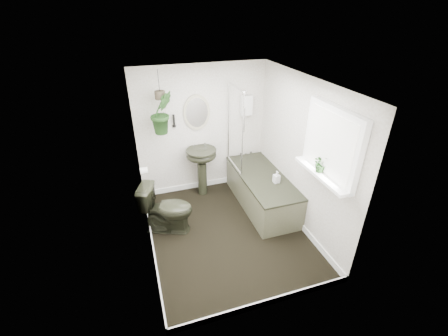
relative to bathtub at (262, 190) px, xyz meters
name	(u,v)px	position (x,y,z in m)	size (l,w,h in m)	color
floor	(227,231)	(-0.80, -0.50, -0.30)	(2.30, 2.80, 0.02)	black
ceiling	(228,81)	(-0.80, -0.50, 2.02)	(2.30, 2.80, 0.02)	white
wall_back	(202,130)	(-0.80, 0.91, 0.86)	(2.30, 0.02, 2.30)	white
wall_front	(273,232)	(-0.80, -1.91, 0.86)	(2.30, 0.02, 2.30)	white
wall_left	(141,180)	(-1.96, -0.50, 0.86)	(0.02, 2.80, 2.30)	white
wall_right	(301,155)	(0.36, -0.50, 0.86)	(0.02, 2.80, 2.30)	white
skirting	(227,228)	(-0.80, -0.50, -0.24)	(2.30, 2.80, 0.10)	white
bathtub	(262,190)	(0.00, 0.00, 0.00)	(0.72, 1.72, 0.58)	black
bath_screen	(235,129)	(-0.33, 0.49, 0.99)	(0.04, 0.72, 1.40)	silver
shower_box	(246,105)	(0.00, 0.84, 1.26)	(0.20, 0.10, 0.35)	white
oval_mirror	(197,113)	(-0.89, 0.87, 1.21)	(0.46, 0.03, 0.62)	#AEA788
wall_sconce	(174,121)	(-1.29, 0.86, 1.11)	(0.04, 0.04, 0.22)	black
toilet_roll_holder	(144,171)	(-1.90, 0.20, 0.61)	(0.11, 0.11, 0.11)	white
window_recess	(332,143)	(0.29, -1.20, 1.36)	(0.08, 1.00, 0.90)	white
window_sill	(321,174)	(0.22, -1.20, 0.94)	(0.18, 1.00, 0.04)	white
window_blinds	(329,144)	(0.24, -1.20, 1.36)	(0.01, 0.86, 0.76)	white
toilet	(167,208)	(-1.65, -0.16, 0.10)	(0.44, 0.77, 0.78)	black
pedestal_sink	(202,172)	(-0.89, 0.66, 0.16)	(0.53, 0.45, 0.90)	black
sill_plant	(321,163)	(0.23, -1.15, 1.07)	(0.21, 0.18, 0.23)	black
hanging_plant	(162,113)	(-1.50, 0.61, 1.35)	(0.37, 0.30, 0.67)	black
soap_bottle	(277,177)	(0.12, -0.26, 0.39)	(0.09, 0.09, 0.20)	#362B2D
hanging_pot	(160,95)	(-1.50, 0.61, 1.63)	(0.16, 0.16, 0.12)	#383023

